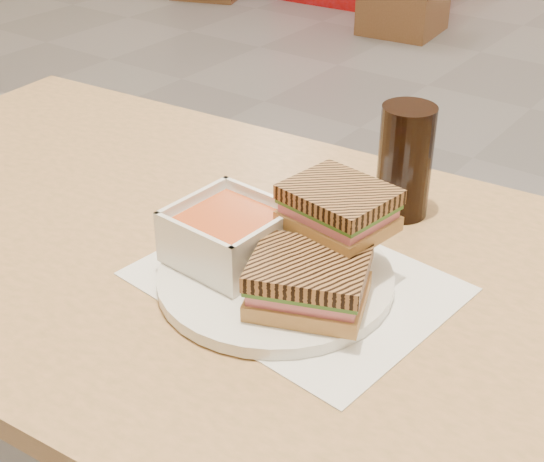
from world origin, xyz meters
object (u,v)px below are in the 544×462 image
Objects in this scene: soup_bowl at (229,236)px; main_table at (192,308)px; plate at (275,278)px; panini_lower at (309,282)px; cola_glass at (405,161)px.

main_table is at bearing 164.42° from soup_bowl.
panini_lower is at bearing -22.68° from plate.
cola_glass is (0.19, 0.22, 0.19)m from main_table.
plate is at bearing 157.32° from panini_lower.
main_table is 4.57× the size of plate.
panini_lower reaches higher than plate.
cola_glass reaches higher than main_table.
soup_bowl is at bearing -111.97° from cola_glass.
main_table is 0.20m from plate.
panini_lower is 0.27m from cola_glass.
cola_glass is at bearing 81.59° from plate.
main_table is 9.70× the size of soup_bowl.
cola_glass reaches higher than panini_lower.
panini_lower is at bearing -12.06° from main_table.
cola_glass is at bearing 68.03° from soup_bowl.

